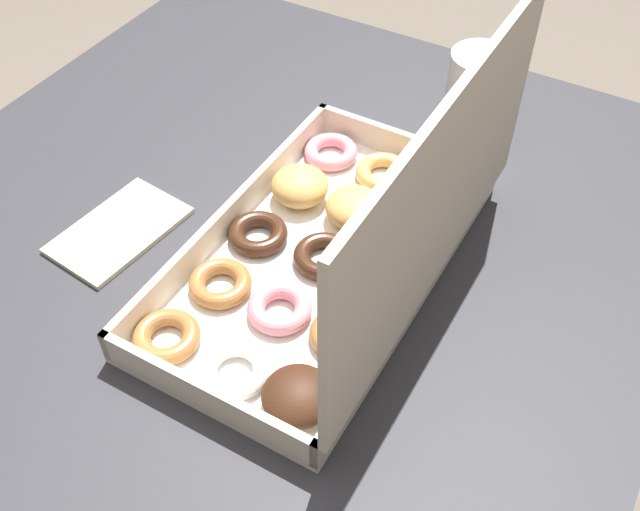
# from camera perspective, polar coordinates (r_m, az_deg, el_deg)

# --- Properties ---
(dining_table) EXTENTS (0.94, 0.84, 0.75)m
(dining_table) POSITION_cam_1_polar(r_m,az_deg,el_deg) (0.89, -4.46, -4.65)
(dining_table) COLOR #2D2D33
(dining_table) RESTS_ON ground_plane
(donut_box) EXTENTS (0.41, 0.24, 0.26)m
(donut_box) POSITION_cam_1_polar(r_m,az_deg,el_deg) (0.73, 2.12, 0.93)
(donut_box) COLOR white
(donut_box) RESTS_ON dining_table
(coffee_mug) EXTENTS (0.08, 0.08, 0.09)m
(coffee_mug) POSITION_cam_1_polar(r_m,az_deg,el_deg) (0.96, 11.91, 12.45)
(coffee_mug) COLOR white
(coffee_mug) RESTS_ON dining_table
(paper_napkin) EXTENTS (0.15, 0.10, 0.01)m
(paper_napkin) POSITION_cam_1_polar(r_m,az_deg,el_deg) (0.84, -15.05, 1.87)
(paper_napkin) COLOR beige
(paper_napkin) RESTS_ON dining_table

